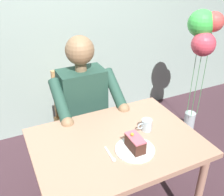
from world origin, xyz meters
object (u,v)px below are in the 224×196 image
at_px(cake_slice, 135,143).
at_px(balloon_display, 203,39).
at_px(chair, 80,115).
at_px(dessert_spoon, 111,156).
at_px(coffee_cup, 146,125).
at_px(seated_person, 87,110).
at_px(dining_table, 116,151).

relative_size(cake_slice, balloon_display, 0.11).
height_order(chair, cake_slice, chair).
xyz_separation_m(cake_slice, dessert_spoon, (0.15, -0.01, -0.05)).
relative_size(chair, cake_slice, 6.58).
bearing_deg(balloon_display, coffee_cup, 32.06).
bearing_deg(chair, coffee_cup, 108.06).
height_order(chair, seated_person, seated_person).
bearing_deg(coffee_cup, dessert_spoon, 23.23).
bearing_deg(chair, balloon_display, 176.71).
bearing_deg(dessert_spoon, coffee_cup, -156.77).
bearing_deg(seated_person, dessert_spoon, 81.87).
bearing_deg(chair, dessert_spoon, 83.55).
height_order(coffee_cup, dessert_spoon, coffee_cup).
bearing_deg(dessert_spoon, seated_person, -98.13).
bearing_deg(coffee_cup, cake_slice, 40.57).
bearing_deg(balloon_display, dining_table, 27.59).
xyz_separation_m(dining_table, seated_person, (-0.00, -0.54, 0.02)).
bearing_deg(cake_slice, dining_table, -66.55).
xyz_separation_m(dining_table, chair, (0.00, -0.71, -0.13)).
xyz_separation_m(seated_person, dessert_spoon, (0.09, 0.66, 0.07)).
bearing_deg(seated_person, chair, -90.00).
relative_size(dining_table, chair, 1.13).
height_order(seated_person, coffee_cup, seated_person).
xyz_separation_m(dining_table, balloon_display, (-1.23, -0.64, 0.42)).
height_order(chair, dessert_spoon, chair).
bearing_deg(chair, cake_slice, 93.85).
xyz_separation_m(cake_slice, coffee_cup, (-0.17, -0.15, -0.01)).
relative_size(dining_table, dessert_spoon, 7.21).
distance_m(dining_table, balloon_display, 1.44).
bearing_deg(cake_slice, seated_person, -85.15).
bearing_deg(dining_table, seated_person, -90.00).
bearing_deg(seated_person, dining_table, 90.00).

